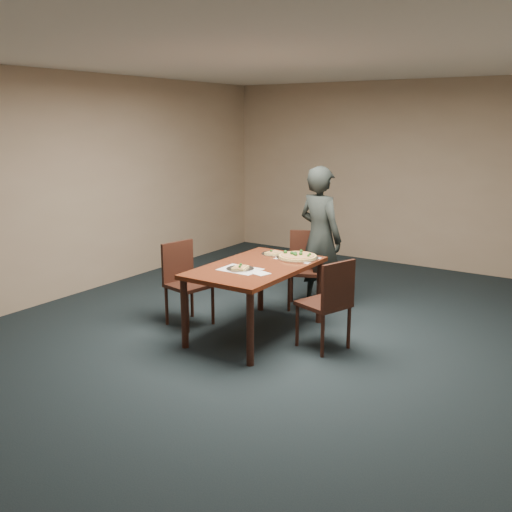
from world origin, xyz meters
The scene contains 13 objects.
ground centered at (0.00, 0.00, 0.00)m, with size 8.00×8.00×0.00m, color black.
room_shell centered at (0.00, 0.00, 1.74)m, with size 8.00×8.00×8.00m.
dining_table centered at (-0.23, 0.17, 0.66)m, with size 0.90×1.50×0.75m.
chair_far centered at (-0.26, 1.32, 0.52)m, with size 0.56×0.56×0.91m.
chair_left centered at (-1.09, 0.04, 0.52)m, with size 0.49×0.49×0.91m.
chair_right centered at (0.59, 0.22, 0.52)m, with size 0.53×0.53×0.91m.
diner centered at (-0.12, 1.39, 0.85)m, with size 0.62×0.41×1.69m, color black.
placemat_main centered at (-0.03, 0.68, 0.75)m, with size 0.42×0.32×0.00m, color white.
placemat_near centered at (-0.28, -0.05, 0.75)m, with size 0.40×0.30×0.00m, color white.
pizza_pan centered at (-0.03, 0.68, 0.77)m, with size 0.45×0.45×0.07m.
slice_plate_near centered at (-0.28, -0.05, 0.76)m, with size 0.28×0.28×0.06m.
slice_plate_far centered at (-0.35, 0.70, 0.76)m, with size 0.28×0.28×0.05m.
napkin centered at (-0.01, -0.07, 0.75)m, with size 0.14×0.14×0.01m, color white.
Camera 1 is at (2.89, -4.58, 2.20)m, focal length 40.00 mm.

